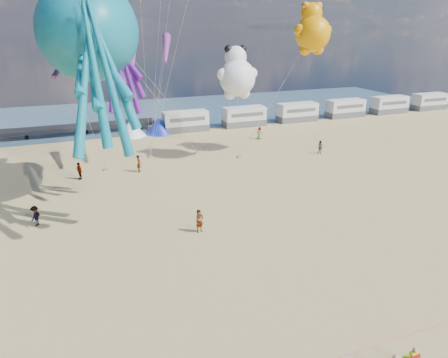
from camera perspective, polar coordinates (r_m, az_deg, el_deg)
ground at (r=24.05m, az=7.13°, el=-16.65°), size 120.00×120.00×0.00m
water at (r=73.72m, az=-13.22°, el=8.94°), size 120.00×120.00×0.00m
motorhome_0 at (r=60.15m, az=-5.51°, el=8.22°), size 6.60×2.50×3.00m
motorhome_1 at (r=63.25m, az=2.90°, el=8.91°), size 6.60×2.50×3.00m
motorhome_2 at (r=67.56m, az=10.41°, el=9.37°), size 6.60×2.50×3.00m
motorhome_3 at (r=72.85m, az=16.94°, el=9.64°), size 6.60×2.50×3.00m
motorhome_4 at (r=78.94m, az=22.53°, el=9.77°), size 6.60×2.50×3.00m
motorhome_5 at (r=85.65m, az=27.29°, el=9.82°), size 6.60×2.50×3.00m
tent_white at (r=58.69m, az=-13.10°, el=7.15°), size 4.00×4.00×2.40m
tent_blue at (r=59.32m, az=-9.26°, el=7.57°), size 4.00×4.00×2.40m
standing_person at (r=30.28m, az=-3.53°, el=-6.01°), size 0.77×0.62×1.82m
beachgoer_0 at (r=55.77m, az=5.11°, el=6.55°), size 0.75×0.70×1.73m
beachgoer_1 at (r=50.41m, az=13.57°, el=4.42°), size 0.72×0.91×1.62m
beachgoer_2 at (r=34.45m, az=-25.34°, el=-4.80°), size 0.94×1.01×1.66m
beachgoer_3 at (r=43.19m, az=-19.97°, el=1.10°), size 1.11×1.33×1.79m
beachgoer_5 at (r=43.65m, az=-12.06°, el=2.17°), size 1.03×1.81×1.86m
sandbag_a at (r=45.14m, az=-16.52°, el=1.28°), size 0.50×0.35×0.22m
sandbag_b at (r=49.42m, az=-3.85°, el=3.80°), size 0.50×0.35×0.22m
sandbag_c at (r=47.73m, az=2.20°, el=3.20°), size 0.50×0.35×0.22m
sandbag_d at (r=51.48m, az=-2.46°, el=4.53°), size 0.50×0.35×0.22m
sandbag_e at (r=48.56m, az=-10.47°, el=3.18°), size 0.50×0.35×0.22m
kite_octopus_teal at (r=36.32m, az=-18.91°, el=19.39°), size 8.28×13.74×14.66m
kite_octopus_purple at (r=39.34m, az=-15.89°, el=18.79°), size 7.11×9.72×10.21m
kite_panda at (r=45.37m, az=1.91°, el=14.25°), size 6.11×5.94×6.85m
kite_teddy_orange at (r=48.18m, az=12.56°, el=19.59°), size 5.52×5.30×6.68m
windsock_left at (r=41.54m, az=-21.59°, el=15.70°), size 3.74×7.57×7.68m
windsock_mid at (r=43.24m, az=-13.01°, el=16.48°), size 2.31×6.77×6.71m
windsock_right at (r=43.80m, az=-8.28°, el=17.90°), size 2.33×5.10×5.05m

